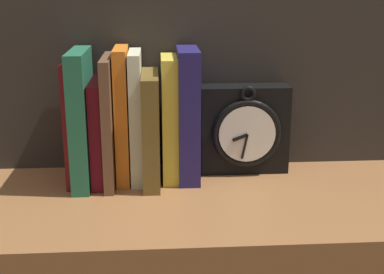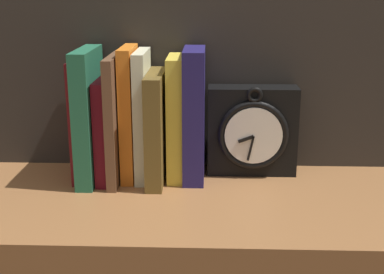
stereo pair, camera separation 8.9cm
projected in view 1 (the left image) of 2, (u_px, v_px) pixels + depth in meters
name	position (u px, v px, depth m)	size (l,w,h in m)	color
clock	(244.00, 129.00, 1.04)	(0.17, 0.07, 0.18)	black
book_slot0_maroon	(71.00, 122.00, 0.98)	(0.01, 0.12, 0.23)	maroon
book_slot1_green	(82.00, 119.00, 0.97)	(0.03, 0.15, 0.25)	#226346
book_slot2_maroon	(98.00, 131.00, 0.99)	(0.02, 0.13, 0.19)	maroon
book_slot3_brown	(109.00, 121.00, 0.97)	(0.02, 0.15, 0.24)	brown
book_slot4_orange	(123.00, 115.00, 0.99)	(0.02, 0.12, 0.25)	orange
book_slot5_cream	(136.00, 117.00, 0.99)	(0.02, 0.12, 0.24)	beige
book_slot6_brown	(151.00, 129.00, 0.98)	(0.03, 0.15, 0.20)	brown
book_slot7_yellow	(170.00, 118.00, 1.00)	(0.03, 0.11, 0.23)	yellow
book_slot8_navy	(189.00, 115.00, 1.00)	(0.04, 0.12, 0.25)	navy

